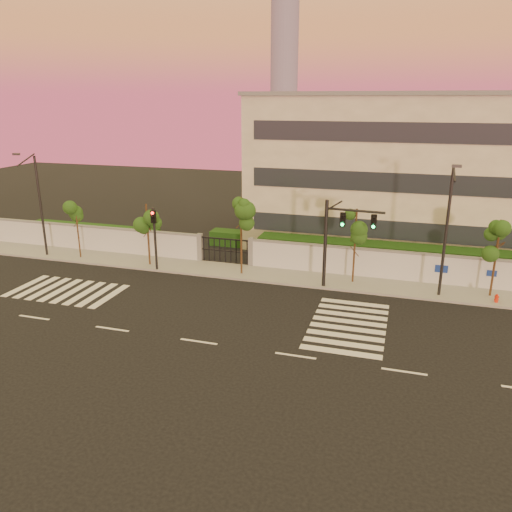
# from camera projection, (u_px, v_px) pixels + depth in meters

# --- Properties ---
(ground) EXTENTS (120.00, 120.00, 0.00)m
(ground) POSITION_uv_depth(u_px,v_px,m) (199.00, 342.00, 25.20)
(ground) COLOR black
(ground) RESTS_ON ground
(sidewalk) EXTENTS (60.00, 3.00, 0.15)m
(sidewalk) POSITION_uv_depth(u_px,v_px,m) (258.00, 274.00, 34.75)
(sidewalk) COLOR gray
(sidewalk) RESTS_ON ground
(perimeter_wall) EXTENTS (60.00, 0.36, 2.20)m
(perimeter_wall) POSITION_uv_depth(u_px,v_px,m) (266.00, 254.00, 35.79)
(perimeter_wall) COLOR silver
(perimeter_wall) RESTS_ON ground
(hedge_row) EXTENTS (41.00, 4.25, 1.80)m
(hedge_row) POSITION_uv_depth(u_px,v_px,m) (289.00, 248.00, 38.07)
(hedge_row) COLOR #153810
(hedge_row) RESTS_ON ground
(institutional_building) EXTENTS (24.40, 12.40, 12.25)m
(institutional_building) POSITION_uv_depth(u_px,v_px,m) (403.00, 170.00, 40.90)
(institutional_building) COLOR #B3B098
(institutional_building) RESTS_ON ground
(distant_skyscraper) EXTENTS (16.00, 16.00, 118.00)m
(distant_skyscraper) POSITION_uv_depth(u_px,v_px,m) (285.00, 5.00, 280.03)
(distant_skyscraper) COLOR slate
(distant_skyscraper) RESTS_ON ground
(road_markings) EXTENTS (57.00, 7.62, 0.02)m
(road_markings) POSITION_uv_depth(u_px,v_px,m) (199.00, 309.00, 29.06)
(road_markings) COLOR silver
(road_markings) RESTS_ON ground
(street_tree_b) EXTENTS (1.34, 1.07, 4.28)m
(street_tree_b) POSITION_uv_depth(u_px,v_px,m) (77.00, 219.00, 37.32)
(street_tree_b) COLOR #382314
(street_tree_b) RESTS_ON ground
(street_tree_c) EXTENTS (1.60, 1.27, 4.63)m
(street_tree_c) POSITION_uv_depth(u_px,v_px,m) (147.00, 221.00, 35.57)
(street_tree_c) COLOR #382314
(street_tree_c) RESTS_ON ground
(street_tree_d) EXTENTS (1.60, 1.27, 5.49)m
(street_tree_d) POSITION_uv_depth(u_px,v_px,m) (241.00, 219.00, 33.48)
(street_tree_d) COLOR #382314
(street_tree_d) RESTS_ON ground
(street_tree_e) EXTENTS (1.53, 1.22, 5.06)m
(street_tree_e) POSITION_uv_depth(u_px,v_px,m) (356.00, 229.00, 32.02)
(street_tree_e) COLOR #382314
(street_tree_e) RESTS_ON ground
(street_tree_f) EXTENTS (1.63, 1.30, 4.94)m
(street_tree_f) POSITION_uv_depth(u_px,v_px,m) (498.00, 241.00, 29.70)
(street_tree_f) COLOR #382314
(street_tree_f) RESTS_ON ground
(traffic_signal_main) EXTENTS (3.66, 0.50, 5.79)m
(traffic_signal_main) POSITION_uv_depth(u_px,v_px,m) (337.00, 234.00, 31.08)
(traffic_signal_main) COLOR black
(traffic_signal_main) RESTS_ON ground
(traffic_signal_secondary) EXTENTS (0.36, 0.34, 4.59)m
(traffic_signal_secondary) POSITION_uv_depth(u_px,v_px,m) (154.00, 232.00, 34.63)
(traffic_signal_secondary) COLOR black
(traffic_signal_secondary) RESTS_ON ground
(streetlight_west) EXTENTS (0.48, 1.95, 8.10)m
(streetlight_west) POSITION_uv_depth(u_px,v_px,m) (39.00, 201.00, 37.39)
(streetlight_west) COLOR black
(streetlight_west) RESTS_ON ground
(streetlight_east) EXTENTS (0.50, 2.01, 8.34)m
(streetlight_east) POSITION_uv_depth(u_px,v_px,m) (447.00, 227.00, 29.41)
(streetlight_east) COLOR black
(streetlight_east) RESTS_ON ground
(fire_hydrant) EXTENTS (0.26, 0.25, 0.67)m
(fire_hydrant) POSITION_uv_depth(u_px,v_px,m) (496.00, 299.00, 29.65)
(fire_hydrant) COLOR red
(fire_hydrant) RESTS_ON ground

